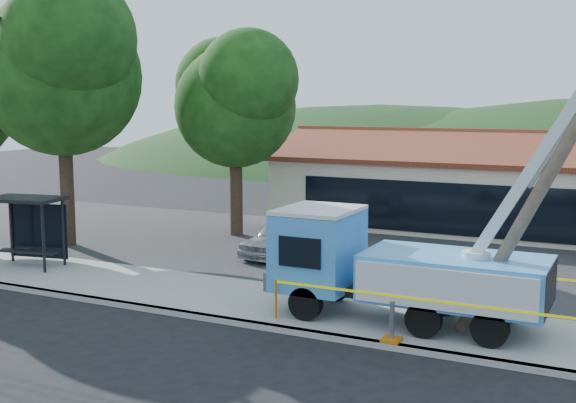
% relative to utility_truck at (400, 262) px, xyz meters
% --- Properties ---
extents(ground, '(120.00, 120.00, 0.00)m').
position_rel_utility_truck_xyz_m(ground, '(-3.30, -3.95, -1.73)').
color(ground, black).
rests_on(ground, ground).
extents(curb, '(60.00, 0.25, 0.15)m').
position_rel_utility_truck_xyz_m(curb, '(-3.30, -1.85, -1.66)').
color(curb, '#9A9790').
rests_on(curb, ground).
extents(sidewalk, '(60.00, 4.00, 0.15)m').
position_rel_utility_truck_xyz_m(sidewalk, '(-3.30, 0.05, -1.66)').
color(sidewalk, '#9A9790').
rests_on(sidewalk, ground).
extents(parking_lot, '(60.00, 12.00, 0.10)m').
position_rel_utility_truck_xyz_m(parking_lot, '(-3.30, 8.05, -1.68)').
color(parking_lot, '#28282B').
rests_on(parking_lot, ground).
extents(strip_mall, '(22.50, 8.53, 4.67)m').
position_rel_utility_truck_xyz_m(strip_mall, '(0.70, 16.03, 0.15)').
color(strip_mall, beige).
rests_on(strip_mall, ground).
extents(tree_west_near, '(7.56, 6.72, 10.80)m').
position_rel_utility_truck_xyz_m(tree_west_near, '(-15.30, 4.05, 5.79)').
color(tree_west_near, '#332316').
rests_on(tree_west_near, ground).
extents(tree_lot, '(6.30, 5.60, 8.94)m').
position_rel_utility_truck_xyz_m(tree_lot, '(-10.30, 9.05, 4.48)').
color(tree_lot, '#332316').
rests_on(tree_lot, ground).
extents(hill_west, '(78.40, 56.00, 28.00)m').
position_rel_utility_truck_xyz_m(hill_west, '(-18.30, 51.05, -1.73)').
color(hill_west, '#163613').
rests_on(hill_west, ground).
extents(utility_truck, '(10.03, 3.87, 9.79)m').
position_rel_utility_truck_xyz_m(utility_truck, '(0.00, 0.00, 0.00)').
color(utility_truck, black).
rests_on(utility_truck, ground).
extents(bus_shelter, '(2.80, 2.00, 2.47)m').
position_rel_utility_truck_xyz_m(bus_shelter, '(-13.68, 0.42, 0.23)').
color(bus_shelter, black).
rests_on(bus_shelter, ground).
extents(caution_tape, '(11.89, 3.70, 1.07)m').
position_rel_utility_truck_xyz_m(caution_tape, '(2.92, 0.49, -0.78)').
color(caution_tape, '#D3680B').
rests_on(caution_tape, ground).
extents(car_silver, '(2.24, 4.26, 1.38)m').
position_rel_utility_truck_xyz_m(car_silver, '(-6.53, 6.08, -1.73)').
color(car_silver, '#9DA1A4').
rests_on(car_silver, ground).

